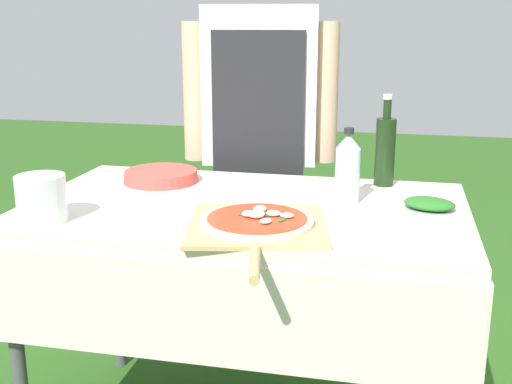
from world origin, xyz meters
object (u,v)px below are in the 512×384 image
object	(u,v)px
prep_table	(246,232)
oil_bottle	(385,150)
pizza_on_peel	(257,224)
mixing_tub	(41,199)
herb_container	(429,205)
plate_stack	(161,176)
water_bottle	(348,168)
person_cook	(260,125)

from	to	relation	value
prep_table	oil_bottle	size ratio (longest dim) A/B	4.38
prep_table	pizza_on_peel	bearing A→B (deg)	-68.90
pizza_on_peel	mixing_tub	bearing A→B (deg)	174.96
herb_container	plate_stack	world-z (taller)	same
pizza_on_peel	plate_stack	xyz separation A→B (m)	(-0.43, 0.42, 0.01)
water_bottle	herb_container	xyz separation A→B (m)	(0.24, -0.04, -0.09)
water_bottle	herb_container	size ratio (longest dim) A/B	1.15
person_cook	pizza_on_peel	xyz separation A→B (m)	(0.17, -0.84, -0.12)
herb_container	plate_stack	bearing A→B (deg)	169.62
person_cook	herb_container	distance (m)	0.86
pizza_on_peel	mixing_tub	size ratio (longest dim) A/B	4.30
water_bottle	mixing_tub	world-z (taller)	water_bottle
pizza_on_peel	water_bottle	distance (m)	0.38
prep_table	plate_stack	xyz separation A→B (m)	(-0.35, 0.21, 0.11)
pizza_on_peel	mixing_tub	distance (m)	0.60
water_bottle	plate_stack	xyz separation A→B (m)	(-0.64, 0.12, -0.09)
person_cook	plate_stack	size ratio (longest dim) A/B	6.29
water_bottle	herb_container	bearing A→B (deg)	-10.03
oil_bottle	mixing_tub	xyz separation A→B (m)	(-0.91, -0.61, -0.06)
plate_stack	herb_container	bearing A→B (deg)	-10.38
prep_table	person_cook	distance (m)	0.67
mixing_tub	water_bottle	bearing A→B (deg)	24.79
pizza_on_peel	oil_bottle	world-z (taller)	oil_bottle
water_bottle	herb_container	world-z (taller)	water_bottle
mixing_tub	person_cook	bearing A→B (deg)	65.21
prep_table	person_cook	world-z (taller)	person_cook
person_cook	water_bottle	bearing A→B (deg)	117.61
mixing_tub	prep_table	bearing A→B (deg)	29.29
person_cook	pizza_on_peel	size ratio (longest dim) A/B	2.72
water_bottle	person_cook	bearing A→B (deg)	125.70
plate_stack	pizza_on_peel	bearing A→B (deg)	-44.57
oil_bottle	water_bottle	xyz separation A→B (m)	(-0.10, -0.24, -0.01)
person_cook	mixing_tub	bearing A→B (deg)	57.13
pizza_on_peel	water_bottle	world-z (taller)	water_bottle
herb_container	plate_stack	xyz separation A→B (m)	(-0.88, 0.16, 0.00)
prep_table	plate_stack	bearing A→B (deg)	149.29
pizza_on_peel	oil_bottle	size ratio (longest dim) A/B	1.93
prep_table	pizza_on_peel	size ratio (longest dim) A/B	2.27
person_cook	herb_container	xyz separation A→B (m)	(0.63, -0.58, -0.12)
herb_container	plate_stack	distance (m)	0.90
prep_table	plate_stack	size ratio (longest dim) A/B	5.24
person_cook	mixing_tub	xyz separation A→B (m)	(-0.42, -0.91, -0.07)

